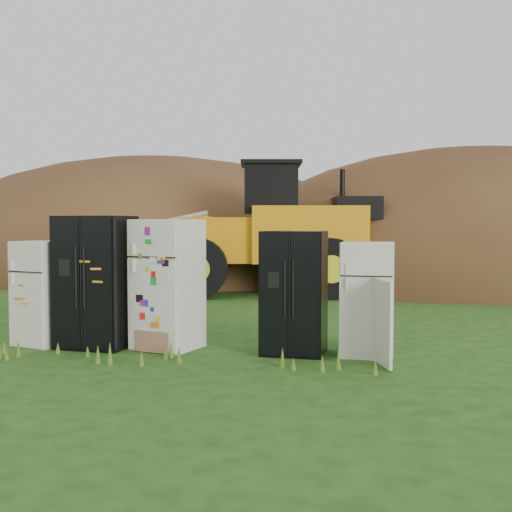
{
  "coord_description": "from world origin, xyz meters",
  "views": [
    {
      "loc": [
        2.41,
        -8.92,
        1.84
      ],
      "look_at": [
        0.5,
        2.0,
        1.26
      ],
      "focal_mm": 45.0,
      "sensor_mm": 36.0,
      "label": 1
    }
  ],
  "objects_px": {
    "fridge_leftmost": "(43,293)",
    "wheel_loader": "(238,228)",
    "fridge_open_door": "(367,299)",
    "fridge_sticker": "(168,284)",
    "fridge_black_right": "(294,292)",
    "fridge_black_side": "(96,282)"
  },
  "relations": [
    {
      "from": "fridge_leftmost",
      "to": "wheel_loader",
      "type": "xyz_separation_m",
      "value": [
        1.5,
        7.28,
        0.91
      ]
    },
    {
      "from": "fridge_open_door",
      "to": "fridge_leftmost",
      "type": "bearing_deg",
      "value": -176.63
    },
    {
      "from": "fridge_sticker",
      "to": "wheel_loader",
      "type": "xyz_separation_m",
      "value": [
        -0.43,
        7.21,
        0.75
      ]
    },
    {
      "from": "fridge_leftmost",
      "to": "fridge_black_right",
      "type": "bearing_deg",
      "value": 17.23
    },
    {
      "from": "fridge_sticker",
      "to": "fridge_leftmost",
      "type": "bearing_deg",
      "value": -161.63
    },
    {
      "from": "fridge_black_side",
      "to": "fridge_open_door",
      "type": "height_order",
      "value": "fridge_black_side"
    },
    {
      "from": "fridge_black_right",
      "to": "fridge_open_door",
      "type": "bearing_deg",
      "value": 5.87
    },
    {
      "from": "fridge_open_door",
      "to": "fridge_black_side",
      "type": "bearing_deg",
      "value": -176.29
    },
    {
      "from": "fridge_black_side",
      "to": "fridge_open_door",
      "type": "bearing_deg",
      "value": 6.44
    },
    {
      "from": "fridge_black_side",
      "to": "fridge_black_right",
      "type": "bearing_deg",
      "value": 5.9
    },
    {
      "from": "fridge_black_right",
      "to": "wheel_loader",
      "type": "bearing_deg",
      "value": 110.93
    },
    {
      "from": "fridge_black_side",
      "to": "wheel_loader",
      "type": "xyz_separation_m",
      "value": [
        0.65,
        7.29,
        0.72
      ]
    },
    {
      "from": "fridge_sticker",
      "to": "fridge_open_door",
      "type": "height_order",
      "value": "fridge_sticker"
    },
    {
      "from": "fridge_black_side",
      "to": "wheel_loader",
      "type": "bearing_deg",
      "value": 90.49
    },
    {
      "from": "fridge_black_right",
      "to": "wheel_loader",
      "type": "height_order",
      "value": "wheel_loader"
    },
    {
      "from": "fridge_sticker",
      "to": "fridge_open_door",
      "type": "bearing_deg",
      "value": 15.98
    },
    {
      "from": "fridge_black_right",
      "to": "fridge_leftmost",
      "type": "bearing_deg",
      "value": -176.55
    },
    {
      "from": "fridge_black_side",
      "to": "fridge_black_right",
      "type": "xyz_separation_m",
      "value": [
        2.94,
        0.02,
        -0.11
      ]
    },
    {
      "from": "fridge_open_door",
      "to": "fridge_sticker",
      "type": "bearing_deg",
      "value": -177.59
    },
    {
      "from": "fridge_leftmost",
      "to": "fridge_sticker",
      "type": "xyz_separation_m",
      "value": [
        1.93,
        0.07,
        0.16
      ]
    },
    {
      "from": "fridge_leftmost",
      "to": "fridge_black_side",
      "type": "relative_size",
      "value": 0.81
    },
    {
      "from": "fridge_sticker",
      "to": "fridge_black_side",
      "type": "bearing_deg",
      "value": -159.25
    }
  ]
}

